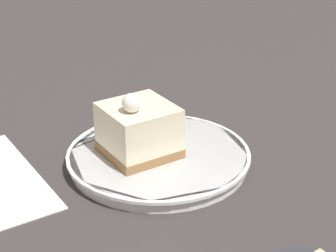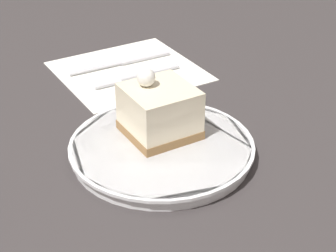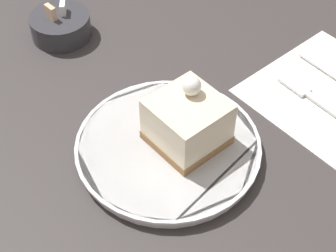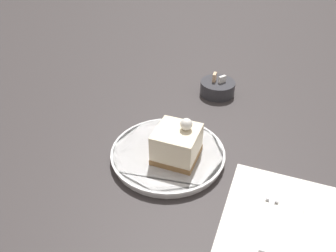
{
  "view_description": "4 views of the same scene",
  "coord_description": "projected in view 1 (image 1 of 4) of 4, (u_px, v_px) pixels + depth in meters",
  "views": [
    {
      "loc": [
        0.19,
        0.57,
        0.36
      ],
      "look_at": [
        -0.01,
        -0.02,
        0.06
      ],
      "focal_mm": 60.0,
      "sensor_mm": 36.0,
      "label": 1
    },
    {
      "loc": [
        -0.58,
        0.13,
        0.4
      ],
      "look_at": [
        -0.01,
        -0.04,
        0.05
      ],
      "focal_mm": 60.0,
      "sensor_mm": 36.0,
      "label": 2
    },
    {
      "loc": [
        -0.21,
        -0.45,
        0.55
      ],
      "look_at": [
        -0.0,
        -0.04,
        0.06
      ],
      "focal_mm": 60.0,
      "sensor_mm": 36.0,
      "label": 3
    },
    {
      "loc": [
        0.3,
        -0.46,
        0.46
      ],
      "look_at": [
        -0.01,
        -0.02,
        0.07
      ],
      "focal_mm": 35.0,
      "sensor_mm": 36.0,
      "label": 4
    }
  ],
  "objects": [
    {
      "name": "cake_slice",
      "position": [
        139.0,
        130.0,
        0.7
      ],
      "size": [
        0.1,
        0.1,
        0.09
      ],
      "rotation": [
        0.0,
        0.0,
        0.25
      ],
      "color": "olive",
      "rests_on": "plate"
    },
    {
      "name": "ground_plane",
      "position": [
        168.0,
        178.0,
        0.69
      ],
      "size": [
        4.0,
        4.0,
        0.0
      ],
      "primitive_type": "plane",
      "color": "#383333"
    },
    {
      "name": "plate",
      "position": [
        156.0,
        157.0,
        0.72
      ],
      "size": [
        0.24,
        0.24,
        0.02
      ],
      "color": "white",
      "rests_on": "ground_plane"
    }
  ]
}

